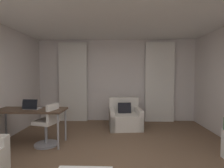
% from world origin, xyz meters
% --- Properties ---
extents(wall_window, '(5.12, 0.06, 2.60)m').
position_xyz_m(wall_window, '(0.00, 3.03, 1.30)').
color(wall_window, silver).
rests_on(wall_window, ground).
extents(curtain_left_panel, '(0.90, 0.06, 2.50)m').
position_xyz_m(curtain_left_panel, '(-1.38, 2.90, 1.25)').
color(curtain_left_panel, silver).
rests_on(curtain_left_panel, ground).
extents(curtain_right_panel, '(0.90, 0.06, 2.50)m').
position_xyz_m(curtain_right_panel, '(1.38, 2.90, 1.25)').
color(curtain_right_panel, silver).
rests_on(curtain_right_panel, ground).
extents(armchair, '(0.94, 0.91, 0.82)m').
position_xyz_m(armchair, '(0.26, 2.21, 0.27)').
color(armchair, silver).
rests_on(armchair, ground).
extents(desk, '(1.47, 0.59, 0.75)m').
position_xyz_m(desk, '(-1.80, 0.95, 0.69)').
color(desk, '#4C3828').
rests_on(desk, ground).
extents(desk_chair, '(0.49, 0.49, 0.88)m').
position_xyz_m(desk_chair, '(-1.40, 0.90, 0.39)').
color(desk_chair, gray).
rests_on(desk_chair, ground).
extents(laptop, '(0.33, 0.27, 0.22)m').
position_xyz_m(laptop, '(-1.76, 0.97, 0.80)').
color(laptop, '#ADADB2').
rests_on(laptop, desk).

